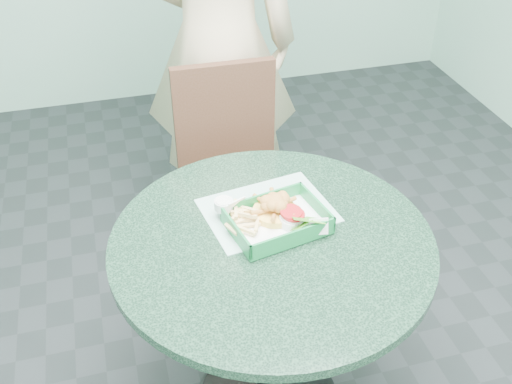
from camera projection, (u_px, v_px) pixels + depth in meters
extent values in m
cylinder|color=black|center=(270.00, 330.00, 1.93)|extent=(0.09, 0.09, 0.70)
cylinder|color=black|center=(272.00, 247.00, 1.72)|extent=(0.93, 0.93, 0.03)
cube|color=#592917|center=(237.00, 193.00, 2.41)|extent=(0.41, 0.41, 0.04)
cube|color=#592917|center=(225.00, 117.00, 2.40)|extent=(0.41, 0.04, 0.46)
cube|color=#592917|center=(206.00, 273.00, 2.38)|extent=(0.04, 0.04, 0.43)
cube|color=#592917|center=(290.00, 257.00, 2.45)|extent=(0.04, 0.04, 0.43)
cube|color=#592917|center=(190.00, 219.00, 2.65)|extent=(0.04, 0.04, 0.43)
cube|color=#592917|center=(266.00, 206.00, 2.72)|extent=(0.04, 0.04, 0.43)
cube|color=#9DCBBD|center=(267.00, 216.00, 1.81)|extent=(0.41, 0.33, 0.00)
cube|color=#167A3B|center=(277.00, 231.00, 1.74)|extent=(0.27, 0.20, 0.01)
cube|color=white|center=(277.00, 230.00, 1.74)|extent=(0.26, 0.19, 0.00)
cube|color=#167A3B|center=(268.00, 204.00, 1.80)|extent=(0.27, 0.01, 0.05)
cube|color=#167A3B|center=(287.00, 245.00, 1.65)|extent=(0.27, 0.01, 0.05)
cube|color=#167A3B|center=(320.00, 216.00, 1.76)|extent=(0.01, 0.20, 0.05)
cube|color=#167A3B|center=(233.00, 232.00, 1.70)|extent=(0.01, 0.20, 0.05)
cylinder|color=#EFB84A|center=(277.00, 217.00, 1.77)|extent=(0.13, 0.13, 0.02)
cylinder|color=white|center=(229.00, 204.00, 1.78)|extent=(0.06, 0.06, 0.03)
cylinder|color=white|center=(228.00, 199.00, 1.77)|extent=(0.05, 0.05, 0.00)
cylinder|color=white|center=(292.00, 228.00, 1.72)|extent=(0.08, 0.08, 0.02)
torus|color=silver|center=(292.00, 223.00, 1.71)|extent=(0.07, 0.07, 0.01)
cylinder|color=red|center=(292.00, 221.00, 1.71)|extent=(0.07, 0.07, 0.01)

